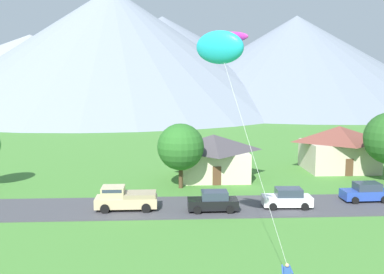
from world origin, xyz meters
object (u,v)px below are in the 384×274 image
object	(u,v)px
house_left_center	(339,147)
tree_center	(181,147)
parked_car_white_west_end	(287,198)
pickup_truck_sand_east_side	(125,198)
house_leftmost	(213,155)
parked_car_blue_mid_west	(366,192)
parked_car_black_mid_east	(213,201)
kite_flyer_with_kite	(221,50)

from	to	relation	value
house_left_center	tree_center	distance (m)	20.89
parked_car_white_west_end	pickup_truck_sand_east_side	world-z (taller)	pickup_truck_sand_east_side
house_leftmost	parked_car_blue_mid_west	xyz separation A→B (m)	(12.84, -10.58, -1.65)
house_left_center	pickup_truck_sand_east_side	bearing A→B (deg)	-147.83
house_left_center	pickup_truck_sand_east_side	xyz separation A→B (m)	(-24.29, -15.28, -1.71)
pickup_truck_sand_east_side	parked_car_black_mid_east	bearing A→B (deg)	-5.70
parked_car_black_mid_east	parked_car_blue_mid_west	bearing A→B (deg)	9.10
parked_car_blue_mid_west	pickup_truck_sand_east_side	size ratio (longest dim) A/B	0.82
parked_car_blue_mid_west	kite_flyer_with_kite	size ratio (longest dim) A/B	0.31
parked_car_white_west_end	kite_flyer_with_kite	world-z (taller)	kite_flyer_with_kite
house_leftmost	tree_center	xyz separation A→B (m)	(-3.79, -4.65, 1.71)
house_leftmost	kite_flyer_with_kite	xyz separation A→B (m)	(-2.06, -24.08, 10.23)
pickup_truck_sand_east_side	parked_car_white_west_end	bearing A→B (deg)	-0.44
tree_center	kite_flyer_with_kite	distance (m)	21.29
parked_car_white_west_end	kite_flyer_with_kite	bearing A→B (deg)	-121.40
house_leftmost	tree_center	size ratio (longest dim) A/B	1.23
tree_center	parked_car_white_west_end	distance (m)	12.21
parked_car_blue_mid_west	parked_car_black_mid_east	world-z (taller)	same
tree_center	parked_car_black_mid_east	world-z (taller)	tree_center
house_leftmost	pickup_truck_sand_east_side	distance (m)	15.01
house_left_center	parked_car_black_mid_east	xyz separation A→B (m)	(-16.83, -16.02, -1.91)
house_leftmost	pickup_truck_sand_east_side	size ratio (longest dim) A/B	1.56
house_left_center	parked_car_white_west_end	size ratio (longest dim) A/B	1.99
pickup_truck_sand_east_side	kite_flyer_with_kite	bearing A→B (deg)	-60.78
tree_center	parked_car_blue_mid_west	xyz separation A→B (m)	(16.63, -5.94, -3.36)
house_leftmost	kite_flyer_with_kite	distance (m)	26.25
parked_car_white_west_end	pickup_truck_sand_east_side	bearing A→B (deg)	179.56
parked_car_black_mid_east	kite_flyer_with_kite	distance (m)	16.37
parked_car_black_mid_east	pickup_truck_sand_east_side	xyz separation A→B (m)	(-7.46, 0.75, 0.19)
parked_car_blue_mid_west	kite_flyer_with_kite	distance (m)	23.36
house_left_center	parked_car_white_west_end	world-z (taller)	house_left_center
house_leftmost	parked_car_blue_mid_west	distance (m)	16.72
parked_car_blue_mid_west	pickup_truck_sand_east_side	bearing A→B (deg)	-175.98
parked_car_white_west_end	parked_car_blue_mid_west	size ratio (longest dim) A/B	1.00
house_leftmost	parked_car_blue_mid_west	world-z (taller)	house_leftmost
parked_car_blue_mid_west	parked_car_white_west_end	bearing A→B (deg)	-168.00
parked_car_white_west_end	house_leftmost	bearing A→B (deg)	113.02
tree_center	house_leftmost	bearing A→B (deg)	50.79
parked_car_black_mid_east	pickup_truck_sand_east_side	world-z (taller)	pickup_truck_sand_east_side
house_leftmost	parked_car_black_mid_east	distance (m)	13.02
pickup_truck_sand_east_side	house_leftmost	bearing A→B (deg)	54.09
parked_car_blue_mid_west	kite_flyer_with_kite	world-z (taller)	kite_flyer_with_kite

